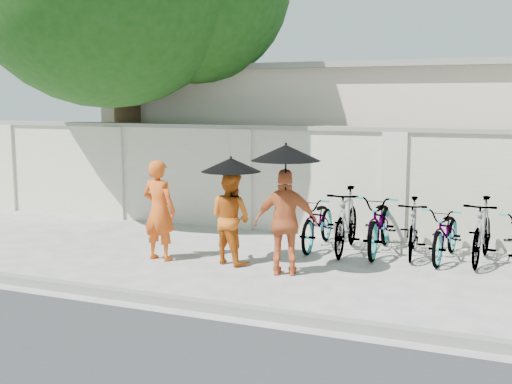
% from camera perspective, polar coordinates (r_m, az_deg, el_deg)
% --- Properties ---
extents(ground, '(80.00, 80.00, 0.00)m').
position_cam_1_polar(ground, '(9.77, -3.12, -7.08)').
color(ground, beige).
extents(kerb, '(40.00, 0.16, 0.12)m').
position_cam_1_polar(kerb, '(8.31, -8.27, -9.47)').
color(kerb, gray).
rests_on(kerb, ground).
extents(compound_wall, '(20.00, 0.30, 2.00)m').
position_cam_1_polar(compound_wall, '(12.19, 7.66, 0.72)').
color(compound_wall, beige).
rests_on(compound_wall, ground).
extents(building_behind, '(14.00, 6.00, 3.20)m').
position_cam_1_polar(building_behind, '(15.66, 14.87, 4.37)').
color(building_behind, beige).
rests_on(building_behind, ground).
extents(monk_left, '(0.63, 0.45, 1.63)m').
position_cam_1_polar(monk_left, '(10.41, -8.62, -1.61)').
color(monk_left, '#D95216').
rests_on(monk_left, ground).
extents(monk_center, '(0.85, 0.75, 1.46)m').
position_cam_1_polar(monk_center, '(10.10, -2.28, -2.31)').
color(monk_center, '#C45B14').
rests_on(monk_center, ground).
extents(parasol_center, '(0.93, 0.93, 0.86)m').
position_cam_1_polar(parasol_center, '(9.89, -2.24, 2.43)').
color(parasol_center, black).
rests_on(parasol_center, ground).
extents(monk_right, '(1.00, 0.64, 1.58)m').
position_cam_1_polar(monk_right, '(9.42, 2.67, -2.71)').
color(monk_right, '#C85E2D').
rests_on(monk_right, ground).
extents(parasol_right, '(1.01, 1.01, 1.04)m').
position_cam_1_polar(parasol_right, '(9.20, 2.66, 3.51)').
color(parasol_right, black).
rests_on(parasol_right, ground).
extents(bike_0, '(0.66, 1.80, 0.94)m').
position_cam_1_polar(bike_0, '(11.25, 5.56, -2.62)').
color(bike_0, gray).
rests_on(bike_0, ground).
extents(bike_1, '(0.64, 1.87, 1.10)m').
position_cam_1_polar(bike_1, '(10.94, 8.04, -2.51)').
color(bike_1, gray).
rests_on(bike_1, ground).
extents(bike_2, '(0.79, 2.01, 1.04)m').
position_cam_1_polar(bike_2, '(11.00, 11.00, -2.71)').
color(bike_2, gray).
rests_on(bike_2, ground).
extents(bike_3, '(0.62, 1.64, 0.96)m').
position_cam_1_polar(bike_3, '(10.89, 13.76, -3.10)').
color(bike_3, gray).
rests_on(bike_3, ground).
extents(bike_4, '(0.75, 1.76, 0.90)m').
position_cam_1_polar(bike_4, '(10.79, 16.56, -3.49)').
color(bike_4, gray).
rests_on(bike_4, ground).
extents(bike_5, '(0.63, 1.76, 1.04)m').
position_cam_1_polar(bike_5, '(10.75, 19.45, -3.28)').
color(bike_5, gray).
rests_on(bike_5, ground).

